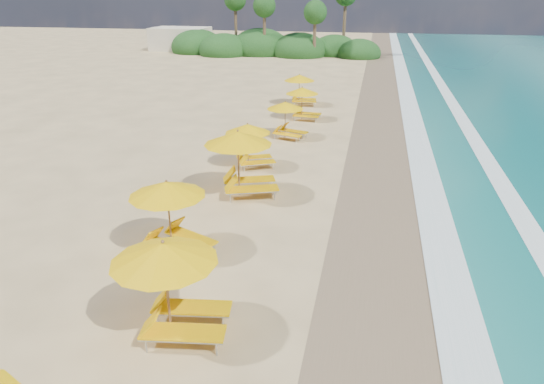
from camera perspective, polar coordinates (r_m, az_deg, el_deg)
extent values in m
plane|color=#D4B77C|center=(16.89, 0.00, -3.77)|extent=(160.00, 160.00, 0.00)
cube|color=#7D664A|center=(16.63, 13.67, -4.88)|extent=(4.00, 160.00, 0.01)
cube|color=white|center=(16.77, 18.81, -5.16)|extent=(1.20, 160.00, 0.01)
cube|color=white|center=(17.46, 28.62, -5.74)|extent=(0.80, 160.00, 0.01)
cylinder|color=olive|center=(11.60, -12.00, -10.99)|extent=(0.06, 0.06, 2.33)
cone|color=#FFC005|center=(11.10, -12.40, -6.80)|extent=(2.71, 2.71, 0.47)
sphere|color=olive|center=(10.98, -12.51, -5.62)|extent=(0.08, 0.08, 0.08)
cylinder|color=olive|center=(15.15, -11.76, -2.85)|extent=(0.06, 0.06, 2.21)
cone|color=#FFC005|center=(14.79, -12.04, 0.37)|extent=(3.02, 3.02, 0.44)
sphere|color=olive|center=(14.70, -12.12, 1.26)|extent=(0.08, 0.08, 0.08)
cylinder|color=olive|center=(18.90, -3.88, 3.22)|extent=(0.06, 0.06, 2.50)
cone|color=#FFC005|center=(18.58, -3.96, 6.25)|extent=(3.29, 3.29, 0.50)
sphere|color=olive|center=(18.50, -3.99, 7.08)|extent=(0.09, 0.09, 0.09)
cylinder|color=olive|center=(22.02, -2.78, 5.30)|extent=(0.05, 0.05, 1.95)
cone|color=#FFC005|center=(21.80, -2.82, 7.34)|extent=(2.66, 2.66, 0.39)
sphere|color=olive|center=(21.74, -2.83, 7.89)|extent=(0.07, 0.07, 0.07)
cylinder|color=olive|center=(26.59, 1.52, 8.29)|extent=(0.05, 0.05, 1.91)
cone|color=#FFC005|center=(26.41, 1.54, 9.96)|extent=(2.48, 2.48, 0.38)
sphere|color=olive|center=(26.37, 1.54, 10.41)|extent=(0.07, 0.07, 0.07)
cylinder|color=olive|center=(30.51, 3.47, 10.13)|extent=(0.05, 0.05, 1.93)
cone|color=#FFC005|center=(30.35, 3.50, 11.61)|extent=(2.12, 2.12, 0.39)
sphere|color=olive|center=(30.31, 3.51, 12.01)|extent=(0.07, 0.07, 0.07)
cylinder|color=olive|center=(34.48, 3.15, 11.65)|extent=(0.05, 0.05, 2.04)
cone|color=#FFC005|center=(34.33, 3.18, 13.04)|extent=(2.37, 2.37, 0.41)
sphere|color=olive|center=(34.29, 3.19, 13.41)|extent=(0.07, 0.07, 0.07)
ellipsoid|color=#163D14|center=(60.90, 3.17, 15.98)|extent=(6.40, 6.40, 4.16)
ellipsoid|color=#163D14|center=(62.81, -1.38, 16.28)|extent=(7.20, 7.20, 4.68)
ellipsoid|color=#163D14|center=(61.93, -5.57, 15.99)|extent=(6.00, 6.00, 3.90)
ellipsoid|color=#163D14|center=(62.43, 7.24, 15.93)|extent=(5.60, 5.60, 3.64)
ellipsoid|color=#163D14|center=(65.07, -8.55, 16.21)|extent=(6.60, 6.60, 4.29)
ellipsoid|color=#163D14|center=(60.28, 10.01, 15.49)|extent=(5.00, 5.00, 3.25)
cylinder|color=brown|center=(58.48, 4.93, 17.52)|extent=(0.36, 0.36, 5.00)
sphere|color=#163D14|center=(58.32, 5.02, 19.96)|extent=(2.60, 2.60, 2.60)
cylinder|color=brown|center=(60.45, -0.88, 18.04)|extent=(0.36, 0.36, 5.60)
sphere|color=#163D14|center=(60.30, -0.89, 20.69)|extent=(2.60, 2.60, 2.60)
cylinder|color=brown|center=(63.33, -4.19, 18.46)|extent=(0.36, 0.36, 6.20)
sphere|color=#163D14|center=(63.20, -4.28, 21.26)|extent=(2.60, 2.60, 2.60)
cylinder|color=brown|center=(62.10, 8.34, 18.49)|extent=(0.36, 0.36, 6.80)
cube|color=beige|center=(67.92, -10.48, 16.99)|extent=(7.00, 5.00, 2.80)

